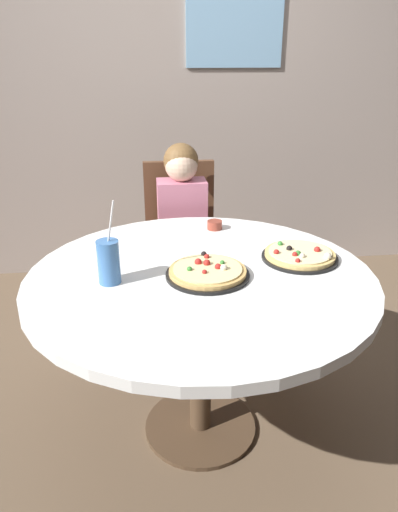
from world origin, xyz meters
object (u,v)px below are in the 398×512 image
at_px(sauce_bowl, 215,225).
at_px(pizza_veggie, 208,272).
at_px(pizza_cheese, 300,255).
at_px(chair_wooden, 181,237).
at_px(soda_cup, 109,262).
at_px(dining_table, 201,294).
at_px(diner_child, 184,257).

bearing_deg(sauce_bowl, pizza_veggie, -101.32).
bearing_deg(pizza_cheese, chair_wooden, 115.41).
bearing_deg(soda_cup, dining_table, 5.91).
height_order(diner_child, soda_cup, diner_child).
distance_m(dining_table, sauce_bowl, 0.50).
xyz_separation_m(diner_child, sauce_bowl, (0.12, -0.30, 0.29)).
relative_size(dining_table, pizza_veggie, 4.19).
bearing_deg(soda_cup, diner_child, 67.50).
bearing_deg(pizza_veggie, dining_table, 132.90).
bearing_deg(diner_child, pizza_cheese, -59.03).
height_order(diner_child, pizza_cheese, diner_child).
relative_size(diner_child, pizza_veggie, 3.47).
height_order(diner_child, sauce_bowl, diner_child).
bearing_deg(dining_table, sauce_bowl, 75.39).
distance_m(chair_wooden, sauce_bowl, 0.55).
bearing_deg(sauce_bowl, diner_child, 112.19).
bearing_deg(pizza_veggie, chair_wooden, 91.41).
xyz_separation_m(dining_table, pizza_veggie, (0.02, -0.03, 0.11)).
xyz_separation_m(diner_child, pizza_veggie, (0.02, -0.80, 0.28)).
bearing_deg(soda_cup, pizza_veggie, 1.49).
bearing_deg(pizza_cheese, sauce_bowl, 126.86).
xyz_separation_m(pizza_cheese, sauce_bowl, (-0.29, 0.38, 0.00)).
height_order(soda_cup, sauce_bowl, soda_cup).
relative_size(pizza_cheese, soda_cup, 0.99).
height_order(pizza_veggie, pizza_cheese, pizza_cheese).
bearing_deg(chair_wooden, soda_cup, -108.59).
bearing_deg(sauce_bowl, soda_cup, -132.03).
bearing_deg(pizza_cheese, dining_table, -168.10).
relative_size(chair_wooden, soda_cup, 3.10).
relative_size(chair_wooden, pizza_cheese, 3.13).
bearing_deg(chair_wooden, sauce_bowl, -75.64).
distance_m(diner_child, soda_cup, 0.94).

